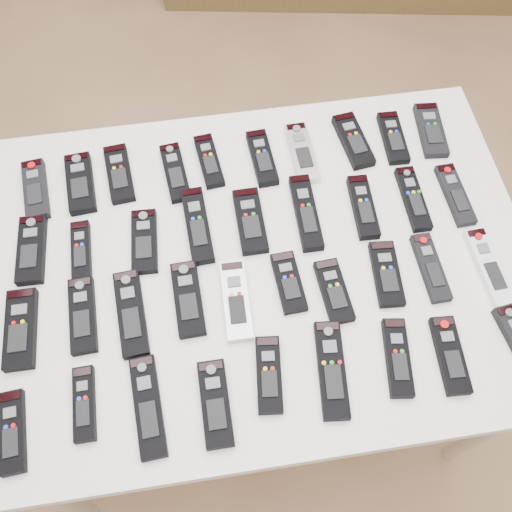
{
  "coord_description": "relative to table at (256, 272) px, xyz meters",
  "views": [
    {
      "loc": [
        -0.15,
        -0.71,
        1.91
      ],
      "look_at": [
        -0.06,
        -0.12,
        0.8
      ],
      "focal_mm": 40.0,
      "sensor_mm": 36.0,
      "label": 1
    }
  ],
  "objects": [
    {
      "name": "ground",
      "position": [
        0.06,
        0.12,
        -0.72
      ],
      "size": [
        4.0,
        4.0,
        0.0
      ],
      "primitive_type": "plane",
      "color": "#8A5D46",
      "rests_on": "ground"
    },
    {
      "name": "table",
      "position": [
        0.0,
        0.0,
        0.0
      ],
      "size": [
        1.25,
        0.88,
        0.78
      ],
      "color": "white",
      "rests_on": "ground"
    },
    {
      "name": "remote_0",
      "position": [
        -0.49,
        0.26,
        0.07
      ],
      "size": [
        0.07,
        0.17,
        0.02
      ],
      "primitive_type": "cube",
      "rotation": [
        0.0,
        0.0,
        0.11
      ],
      "color": "black",
      "rests_on": "table"
    },
    {
      "name": "remote_1",
      "position": [
        -0.39,
        0.26,
        0.07
      ],
      "size": [
        0.07,
        0.17,
        0.02
      ],
      "primitive_type": "cube",
      "rotation": [
        0.0,
        0.0,
        0.08
      ],
      "color": "black",
      "rests_on": "table"
    },
    {
      "name": "remote_2",
      "position": [
        -0.29,
        0.28,
        0.07
      ],
      "size": [
        0.07,
        0.17,
        0.02
      ],
      "primitive_type": "cube",
      "rotation": [
        0.0,
        0.0,
        0.1
      ],
      "color": "black",
      "rests_on": "table"
    },
    {
      "name": "remote_3",
      "position": [
        -0.16,
        0.26,
        0.07
      ],
      "size": [
        0.07,
        0.17,
        0.02
      ],
      "primitive_type": "cube",
      "rotation": [
        0.0,
        0.0,
        0.1
      ],
      "color": "black",
      "rests_on": "table"
    },
    {
      "name": "remote_4",
      "position": [
        -0.07,
        0.28,
        0.07
      ],
      "size": [
        0.06,
        0.16,
        0.02
      ],
      "primitive_type": "cube",
      "rotation": [
        0.0,
        0.0,
        0.11
      ],
      "color": "black",
      "rests_on": "table"
    },
    {
      "name": "remote_5",
      "position": [
        0.06,
        0.27,
        0.07
      ],
      "size": [
        0.06,
        0.16,
        0.02
      ],
      "primitive_type": "cube",
      "rotation": [
        0.0,
        0.0,
        0.06
      ],
      "color": "black",
      "rests_on": "table"
    },
    {
      "name": "remote_6",
      "position": [
        0.16,
        0.27,
        0.07
      ],
      "size": [
        0.06,
        0.18,
        0.02
      ],
      "primitive_type": "cube",
      "rotation": [
        0.0,
        0.0,
        0.03
      ],
      "color": "#B7B7BC",
      "rests_on": "table"
    },
    {
      "name": "remote_7",
      "position": [
        0.29,
        0.29,
        0.07
      ],
      "size": [
        0.08,
        0.17,
        0.02
      ],
      "primitive_type": "cube",
      "rotation": [
        0.0,
        0.0,
        0.13
      ],
      "color": "black",
      "rests_on": "table"
    },
    {
      "name": "remote_8",
      "position": [
        0.39,
        0.29,
        0.07
      ],
      "size": [
        0.06,
        0.16,
        0.02
      ],
      "primitive_type": "cube",
      "rotation": [
        0.0,
        0.0,
        -0.04
      ],
      "color": "black",
      "rests_on": "table"
    },
    {
      "name": "remote_9",
      "position": [
        0.49,
        0.3,
        0.07
      ],
      "size": [
        0.07,
        0.17,
        0.02
      ],
      "primitive_type": "cube",
      "rotation": [
        0.0,
        0.0,
        -0.1
      ],
      "color": "black",
      "rests_on": "table"
    },
    {
      "name": "remote_10",
      "position": [
        -0.5,
        0.1,
        0.07
      ],
      "size": [
        0.06,
        0.17,
        0.02
      ],
      "primitive_type": "cube",
      "rotation": [
        0.0,
        0.0,
        -0.03
      ],
      "color": "black",
      "rests_on": "table"
    },
    {
      "name": "remote_11",
      "position": [
        -0.39,
        0.08,
        0.07
      ],
      "size": [
        0.04,
        0.15,
        0.02
      ],
      "primitive_type": "cube",
      "rotation": [
        0.0,
        0.0,
        0.02
      ],
      "color": "black",
      "rests_on": "table"
    },
    {
      "name": "remote_12",
      "position": [
        -0.24,
        0.08,
        0.07
      ],
      "size": [
        0.06,
        0.16,
        0.02
      ],
      "primitive_type": "cube",
      "rotation": [
        0.0,
        0.0,
        -0.05
      ],
      "color": "black",
      "rests_on": "table"
    },
    {
      "name": "remote_13",
      "position": [
        -0.12,
        0.1,
        0.07
      ],
      "size": [
        0.06,
        0.2,
        0.02
      ],
      "primitive_type": "cube",
      "rotation": [
        0.0,
        0.0,
        0.05
      ],
      "color": "black",
      "rests_on": "table"
    },
    {
      "name": "remote_14",
      "position": [
        0.0,
        0.1,
        0.07
      ],
      "size": [
        0.06,
        0.17,
        0.02
      ],
      "primitive_type": "cube",
      "rotation": [
        0.0,
        0.0,
        0.01
      ],
      "color": "black",
      "rests_on": "table"
    },
    {
      "name": "remote_15",
      "position": [
        0.13,
        0.1,
        0.07
      ],
      "size": [
        0.05,
        0.2,
        0.02
      ],
      "primitive_type": "cube",
      "rotation": [
        0.0,
        0.0,
        -0.01
      ],
      "color": "black",
      "rests_on": "table"
    },
    {
      "name": "remote_16",
      "position": [
        0.27,
        0.1,
        0.07
      ],
      "size": [
        0.05,
        0.17,
        0.02
      ],
      "primitive_type": "cube",
      "rotation": [
        0.0,
        0.0,
        -0.04
      ],
      "color": "black",
      "rests_on": "table"
    },
    {
      "name": "remote_17",
      "position": [
        0.39,
        0.1,
        0.07
      ],
      "size": [
        0.04,
        0.17,
        0.02
      ],
      "primitive_type": "cube",
      "rotation": [
        0.0,
        0.0,
        -0.01
      ],
      "color": "black",
      "rests_on": "table"
    },
    {
      "name": "remote_18",
      "position": [
        0.49,
        0.1,
        0.07
      ],
      "size": [
        0.05,
        0.17,
        0.02
      ],
      "primitive_type": "cube",
      "rotation": [
        0.0,
        0.0,
        0.03
      ],
      "color": "black",
      "rests_on": "table"
    },
    {
      "name": "remote_19",
      "position": [
        -0.51,
        -0.09,
        0.07
      ],
      "size": [
        0.06,
        0.18,
        0.02
      ],
      "primitive_type": "cube",
      "rotation": [
        0.0,
        0.0,
        -0.01
      ],
      "color": "black",
      "rests_on": "table"
    },
    {
      "name": "remote_20",
      "position": [
        -0.38,
        -0.08,
        0.07
      ],
      "size": [
        0.06,
        0.17,
        0.02
      ],
      "primitive_type": "cube",
      "rotation": [
        0.0,
        0.0,
        0.04
      ],
      "color": "black",
      "rests_on": "table"
    },
    {
      "name": "remote_21",
      "position": [
        -0.28,
        -0.09,
        0.07
      ],
      "size": [
        0.07,
        0.2,
        0.02
      ],
      "primitive_type": "cube",
      "rotation": [
        0.0,
        0.0,
        0.07
      ],
      "color": "black",
      "rests_on": "table"
    },
    {
      "name": "remote_22",
      "position": [
        -0.16,
        -0.08,
        0.07
      ],
      "size": [
        0.06,
        0.17,
        0.02
      ],
      "primitive_type": "cube",
      "rotation": [
        0.0,
        0.0,
        0.03
      ],
      "color": "black",
      "rests_on": "table"
    },
    {
      "name": "remote_23",
      "position": [
        -0.06,
        -0.1,
        0.07
      ],
      "size": [
        0.06,
        0.18,
        0.02
      ],
      "primitive_type": "cube",
      "rotation": [
        0.0,
        0.0,
        -0.02
      ],
      "color": "#B7B7BC",
      "rests_on": "table"
    },
    {
      "name": "remote_24",
      "position": [
        0.06,
        -0.07,
        0.07
      ],
      "size": [
        0.06,
        0.15,
        0.02
      ],
      "primitive_type": "cube",
      "rotation": [
        0.0,
        0.0,
        0.05
      ],
      "color": "black",
      "rests_on": "table"
    },
    {
      "name": "remote_25",
      "position": [
        0.15,
        -0.11,
        0.07
      ],
      "size": [
        0.06,
        0.15,
        0.02
      ],
      "primitive_type": "cube",
      "rotation": [
        0.0,
        0.0,
        0.07
      ],
      "color": "black",
      "rests_on": "table"
    },
    {
      "name": "remote_26",
      "position": [
        0.28,
        -0.08,
        0.07
      ],
      "size": [
        0.07,
        0.16,
        0.02
      ],
      "primitive_type": "cube",
      "rotation": [
        0.0,
        0.0,
        -0.08
      ],
      "color": "black",
      "rests_on": "table"
    },
    {
      "name": "remote_27",
      "position": [
        0.38,
        -0.08,
        0.07
      ],
      "size": [
        0.05,
        0.17,
        0.02
      ],
      "primitive_type": "cube",
      "rotation": [
        0.0,
        0.0,
        0.02
      ],
      "color": "black",
      "rests_on": "table"
    },
    {
      "name": "remote_28",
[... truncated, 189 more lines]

